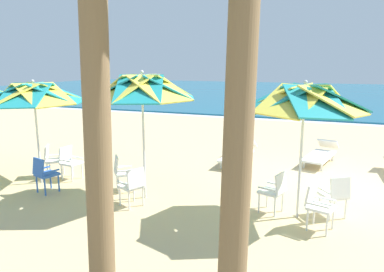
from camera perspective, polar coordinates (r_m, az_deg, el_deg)
The scene contains 18 objects.
ground_plane at distance 9.55m, azimuth 22.57°, elevation -7.74°, with size 80.00×80.00×0.00m, color #D3B784.
sea at distance 37.75m, azimuth 21.53°, elevation 6.32°, with size 80.00×36.00×0.10m, color #19607F.
surf_foam at distance 19.57m, azimuth 21.85°, elevation 1.93°, with size 80.00×0.70×0.01m, color white.
beach_umbrella_0 at distance 6.99m, azimuth 17.57°, elevation 5.58°, with size 2.34×2.34×2.71m.
plastic_chair_0 at distance 7.49m, azimuth 13.08°, elevation -8.38°, with size 0.58×0.56×0.87m.
plastic_chair_1 at distance 7.00m, azimuth 19.47°, elevation -10.18°, with size 0.57×0.55×0.87m.
plastic_chair_2 at distance 7.63m, azimuth 22.00°, elevation -8.57°, with size 0.62×0.63×0.87m.
beach_umbrella_1 at distance 7.77m, azimuth -7.99°, elevation 7.59°, with size 2.39×2.39×2.87m.
plastic_chair_3 at distance 7.71m, azimuth -9.46°, elevation -7.64°, with size 0.61×0.59×0.87m.
plastic_chair_4 at distance 8.65m, azimuth -11.16°, elevation -5.55°, with size 0.63×0.63×0.87m.
beach_umbrella_2 at distance 9.56m, azimuth -24.03°, elevation 6.16°, with size 2.53×2.53×2.63m.
plastic_chair_5 at distance 9.07m, azimuth -22.60°, elevation -5.45°, with size 0.55×0.57×0.87m.
plastic_chair_6 at distance 10.29m, azimuth -21.50°, elevation -3.39°, with size 0.63×0.61×0.87m.
plastic_chair_7 at distance 9.93m, azimuth -19.04°, elevation -3.74°, with size 0.52×0.49×0.87m.
sun_lounger_1 at distance 11.63m, azimuth 19.95°, elevation -2.70°, with size 1.10×2.23×0.62m.
sun_lounger_2 at distance 11.09m, azimuth 7.49°, elevation -2.76°, with size 0.78×2.18×0.62m.
palm_tree_0 at distance 3.96m, azimuth -15.31°, elevation 10.16°, with size 2.41×2.75×4.88m.
palm_tree_2 at distance 3.87m, azimuth 7.80°, elevation 20.79°, with size 3.01×3.22×5.97m.
Camera 1 is at (-0.45, -9.04, 3.02)m, focal length 33.29 mm.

